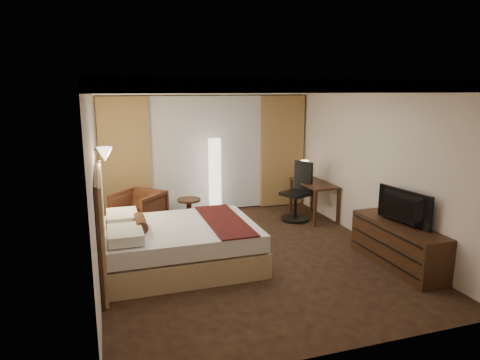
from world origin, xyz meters
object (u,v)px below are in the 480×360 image
object	(u,v)px
desk	(313,200)
bed	(182,245)
dresser	(398,245)
armchair	(139,209)
floor_lamp	(215,177)
side_table	(189,211)
television	(399,205)
office_chair	(296,192)

from	to	relation	value
desk	bed	bearing A→B (deg)	-152.18
dresser	armchair	bearing A→B (deg)	140.73
bed	floor_lamp	bearing A→B (deg)	64.22
armchair	dresser	bearing A→B (deg)	4.49
floor_lamp	side_table	bearing A→B (deg)	-148.27
desk	television	xyz separation A→B (m)	(0.02, -2.60, 0.57)
office_chair	dresser	xyz separation A→B (m)	(0.48, -2.55, -0.27)
dresser	side_table	bearing A→B (deg)	130.92
dresser	office_chair	bearing A→B (deg)	100.69
floor_lamp	desk	size ratio (longest dim) A/B	1.36
side_table	bed	bearing A→B (deg)	-104.40
bed	desk	distance (m)	3.43
office_chair	television	bearing A→B (deg)	-103.41
side_table	desk	xyz separation A→B (m)	(2.52, -0.37, 0.12)
television	bed	bearing A→B (deg)	63.90
floor_lamp	armchair	bearing A→B (deg)	-163.84
office_chair	television	world-z (taller)	office_chair
bed	side_table	size ratio (longest dim) A/B	4.36
side_table	office_chair	world-z (taller)	office_chair
floor_lamp	office_chair	bearing A→B (deg)	-29.02
office_chair	television	size ratio (longest dim) A/B	1.21
television	floor_lamp	bearing A→B (deg)	21.74
side_table	dresser	world-z (taller)	dresser
bed	dresser	xyz separation A→B (m)	(3.08, -1.00, 0.01)
armchair	television	size ratio (longest dim) A/B	0.83
dresser	television	bearing A→B (deg)	180.00
side_table	armchair	bearing A→B (deg)	-175.71
armchair	office_chair	xyz separation A→B (m)	(3.06, -0.34, 0.18)
desk	office_chair	world-z (taller)	office_chair
bed	office_chair	distance (m)	3.04
side_table	floor_lamp	size ratio (longest dim) A/B	0.31
bed	desk	bearing A→B (deg)	27.82
floor_lamp	dresser	world-z (taller)	floor_lamp
floor_lamp	dresser	bearing A→B (deg)	-60.00
side_table	dresser	distance (m)	3.93
office_chair	dresser	world-z (taller)	office_chair
desk	dresser	distance (m)	2.60
armchair	side_table	xyz separation A→B (m)	(0.97, 0.07, -0.16)
side_table	desk	world-z (taller)	desk
bed	dresser	bearing A→B (deg)	-18.06
desk	dresser	bearing A→B (deg)	-88.90
office_chair	television	distance (m)	2.62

